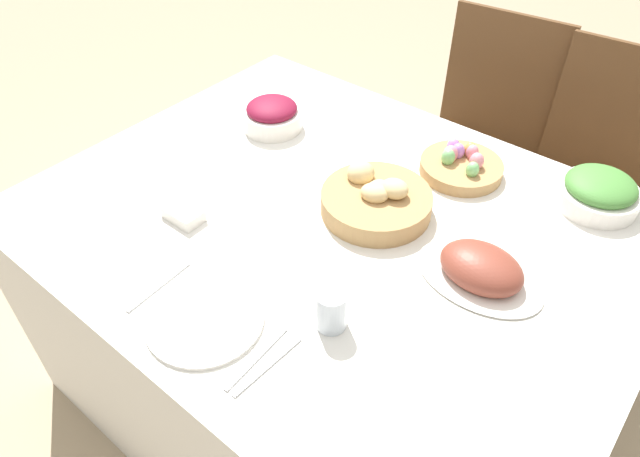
{
  "coord_description": "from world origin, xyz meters",
  "views": [
    {
      "loc": [
        0.66,
        -0.87,
        1.71
      ],
      "look_at": [
        0.03,
        -0.09,
        0.81
      ],
      "focal_mm": 32.0,
      "sensor_mm": 36.0,
      "label": 1
    }
  ],
  "objects_px": {
    "chair_far_center": "(479,143)",
    "drinking_cup": "(331,309)",
    "fork": "(159,286)",
    "knife": "(257,358)",
    "spoon": "(268,366)",
    "chair_far_right": "(587,185)",
    "bread_basket": "(376,200)",
    "dinner_plate": "(205,319)",
    "ham_platter": "(481,269)",
    "beet_salad_bowl": "(272,115)",
    "green_salad_bowl": "(599,192)",
    "butter_dish": "(183,214)",
    "egg_basket": "(461,165)"
  },
  "relations": [
    {
      "from": "spoon",
      "to": "chair_far_right",
      "type": "bearing_deg",
      "value": 84.03
    },
    {
      "from": "fork",
      "to": "chair_far_center",
      "type": "bearing_deg",
      "value": 81.42
    },
    {
      "from": "dinner_plate",
      "to": "butter_dish",
      "type": "relative_size",
      "value": 2.46
    },
    {
      "from": "ham_platter",
      "to": "spoon",
      "type": "xyz_separation_m",
      "value": [
        -0.21,
        -0.47,
        -0.03
      ]
    },
    {
      "from": "ham_platter",
      "to": "green_salad_bowl",
      "type": "xyz_separation_m",
      "value": [
        0.11,
        0.43,
        0.01
      ]
    },
    {
      "from": "spoon",
      "to": "beet_salad_bowl",
      "type": "bearing_deg",
      "value": 135.13
    },
    {
      "from": "ham_platter",
      "to": "spoon",
      "type": "distance_m",
      "value": 0.52
    },
    {
      "from": "beet_salad_bowl",
      "to": "chair_far_right",
      "type": "bearing_deg",
      "value": 41.49
    },
    {
      "from": "chair_far_center",
      "to": "fork",
      "type": "bearing_deg",
      "value": -100.96
    },
    {
      "from": "dinner_plate",
      "to": "fork",
      "type": "xyz_separation_m",
      "value": [
        -0.15,
        -0.0,
        -0.0
      ]
    },
    {
      "from": "spoon",
      "to": "chair_far_center",
      "type": "bearing_deg",
      "value": 101.34
    },
    {
      "from": "egg_basket",
      "to": "butter_dish",
      "type": "height_order",
      "value": "egg_basket"
    },
    {
      "from": "dinner_plate",
      "to": "drinking_cup",
      "type": "height_order",
      "value": "drinking_cup"
    },
    {
      "from": "egg_basket",
      "to": "beet_salad_bowl",
      "type": "xyz_separation_m",
      "value": [
        -0.56,
        -0.16,
        0.02
      ]
    },
    {
      "from": "beet_salad_bowl",
      "to": "dinner_plate",
      "type": "relative_size",
      "value": 0.72
    },
    {
      "from": "chair_far_right",
      "to": "egg_basket",
      "type": "distance_m",
      "value": 0.66
    },
    {
      "from": "drinking_cup",
      "to": "bread_basket",
      "type": "bearing_deg",
      "value": 111.42
    },
    {
      "from": "beet_salad_bowl",
      "to": "spoon",
      "type": "distance_m",
      "value": 0.87
    },
    {
      "from": "beet_salad_bowl",
      "to": "drinking_cup",
      "type": "bearing_deg",
      "value": -38.36
    },
    {
      "from": "chair_far_center",
      "to": "spoon",
      "type": "xyz_separation_m",
      "value": [
        0.2,
        -1.35,
        0.26
      ]
    },
    {
      "from": "ham_platter",
      "to": "fork",
      "type": "relative_size",
      "value": 1.64
    },
    {
      "from": "chair_far_right",
      "to": "butter_dish",
      "type": "xyz_separation_m",
      "value": [
        -0.68,
        -1.16,
        0.27
      ]
    },
    {
      "from": "chair_far_right",
      "to": "butter_dish",
      "type": "distance_m",
      "value": 1.37
    },
    {
      "from": "egg_basket",
      "to": "green_salad_bowl",
      "type": "bearing_deg",
      "value": 15.79
    },
    {
      "from": "green_salad_bowl",
      "to": "spoon",
      "type": "xyz_separation_m",
      "value": [
        -0.31,
        -0.9,
        -0.04
      ]
    },
    {
      "from": "drinking_cup",
      "to": "dinner_plate",
      "type": "bearing_deg",
      "value": -142.65
    },
    {
      "from": "green_salad_bowl",
      "to": "beet_salad_bowl",
      "type": "relative_size",
      "value": 1.15
    },
    {
      "from": "chair_far_center",
      "to": "drinking_cup",
      "type": "distance_m",
      "value": 1.25
    },
    {
      "from": "ham_platter",
      "to": "beet_salad_bowl",
      "type": "relative_size",
      "value": 1.64
    },
    {
      "from": "beet_salad_bowl",
      "to": "dinner_plate",
      "type": "xyz_separation_m",
      "value": [
        0.4,
        -0.65,
        -0.04
      ]
    },
    {
      "from": "egg_basket",
      "to": "green_salad_bowl",
      "type": "xyz_separation_m",
      "value": [
        0.34,
        0.1,
        0.02
      ]
    },
    {
      "from": "chair_far_right",
      "to": "green_salad_bowl",
      "type": "distance_m",
      "value": 0.55
    },
    {
      "from": "spoon",
      "to": "dinner_plate",
      "type": "bearing_deg",
      "value": -176.99
    },
    {
      "from": "fork",
      "to": "bread_basket",
      "type": "bearing_deg",
      "value": 64.24
    },
    {
      "from": "bread_basket",
      "to": "knife",
      "type": "height_order",
      "value": "bread_basket"
    },
    {
      "from": "drinking_cup",
      "to": "green_salad_bowl",
      "type": "bearing_deg",
      "value": 68.98
    },
    {
      "from": "egg_basket",
      "to": "ham_platter",
      "type": "relative_size",
      "value": 0.76
    },
    {
      "from": "bread_basket",
      "to": "butter_dish",
      "type": "height_order",
      "value": "bread_basket"
    },
    {
      "from": "ham_platter",
      "to": "dinner_plate",
      "type": "height_order",
      "value": "ham_platter"
    },
    {
      "from": "spoon",
      "to": "drinking_cup",
      "type": "distance_m",
      "value": 0.17
    },
    {
      "from": "knife",
      "to": "beet_salad_bowl",
      "type": "bearing_deg",
      "value": 127.62
    },
    {
      "from": "butter_dish",
      "to": "drinking_cup",
      "type": "bearing_deg",
      "value": -3.24
    },
    {
      "from": "egg_basket",
      "to": "beet_salad_bowl",
      "type": "distance_m",
      "value": 0.58
    },
    {
      "from": "chair_far_center",
      "to": "butter_dish",
      "type": "bearing_deg",
      "value": -108.33
    },
    {
      "from": "dinner_plate",
      "to": "knife",
      "type": "relative_size",
      "value": 1.39
    },
    {
      "from": "ham_platter",
      "to": "beet_salad_bowl",
      "type": "height_order",
      "value": "beet_salad_bowl"
    },
    {
      "from": "chair_far_center",
      "to": "butter_dish",
      "type": "relative_size",
      "value": 9.54
    },
    {
      "from": "fork",
      "to": "knife",
      "type": "relative_size",
      "value": 1.0
    },
    {
      "from": "butter_dish",
      "to": "fork",
      "type": "bearing_deg",
      "value": -54.23
    },
    {
      "from": "fork",
      "to": "beet_salad_bowl",
      "type": "bearing_deg",
      "value": 108.5
    }
  ]
}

